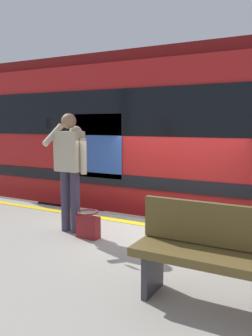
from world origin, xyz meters
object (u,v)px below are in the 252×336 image
Objects in this scene: bench at (223,253)px; passenger at (70,162)px; train_carriage at (207,133)px; handbag at (88,226)px.

passenger is at bearing -23.63° from bench.
train_carriage is 5.98× the size of passenger.
passenger is 2.79m from bench.
handbag is at bearing 78.00° from train_carriage.
passenger is at bearing -17.88° from handbag.
train_carriage is at bearing -108.87° from passenger.
passenger is 4.60× the size of handbag.
train_carriage is at bearing -102.00° from handbag.
bench is at bearing 156.37° from passenger.
handbag is 2.34m from bench.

